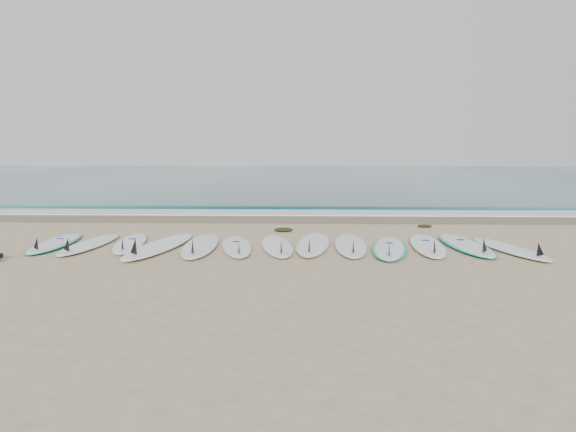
{
  "coord_description": "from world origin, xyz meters",
  "views": [
    {
      "loc": [
        0.55,
        -9.52,
        1.62
      ],
      "look_at": [
        0.17,
        1.34,
        0.4
      ],
      "focal_mm": 35.0,
      "sensor_mm": 36.0,
      "label": 1
    }
  ],
  "objects": [
    {
      "name": "surfboard_8",
      "position": [
        1.29,
        0.02,
        0.06
      ],
      "size": [
        0.62,
        2.61,
        0.33
      ],
      "rotation": [
        0.0,
        0.0,
        -0.03
      ],
      "color": "white",
      "rests_on": "ground"
    },
    {
      "name": "ground",
      "position": [
        0.0,
        0.0,
        0.0
      ],
      "size": [
        120.0,
        120.0,
        0.0
      ],
      "primitive_type": "plane",
      "color": "tan"
    },
    {
      "name": "seaweed_far",
      "position": [
        3.12,
        2.78,
        0.03
      ],
      "size": [
        0.32,
        0.25,
        0.06
      ],
      "primitive_type": "ellipsoid",
      "color": "black",
      "rests_on": "ground"
    },
    {
      "name": "surfboard_0",
      "position": [
        -3.91,
        0.11,
        0.04
      ],
      "size": [
        0.79,
        2.41,
        0.3
      ],
      "rotation": [
        0.0,
        0.0,
        0.09
      ],
      "color": "white",
      "rests_on": "ground"
    },
    {
      "name": "surfboard_1",
      "position": [
        -3.25,
        -0.04,
        0.05
      ],
      "size": [
        0.56,
        2.41,
        0.31
      ],
      "rotation": [
        0.0,
        0.0,
        -0.02
      ],
      "color": "white",
      "rests_on": "ground"
    },
    {
      "name": "surfboard_4",
      "position": [
        -1.28,
        -0.13,
        0.06
      ],
      "size": [
        0.73,
        2.71,
        0.34
      ],
      "rotation": [
        0.0,
        0.0,
        0.06
      ],
      "color": "white",
      "rests_on": "ground"
    },
    {
      "name": "surfboard_6",
      "position": [
        0.03,
        -0.08,
        0.05
      ],
      "size": [
        0.81,
        2.46,
        0.31
      ],
      "rotation": [
        0.0,
        0.0,
        0.13
      ],
      "color": "white",
      "rests_on": "ground"
    },
    {
      "name": "surfboard_12",
      "position": [
        3.91,
        -0.25,
        0.05
      ],
      "size": [
        0.89,
        2.43,
        0.3
      ],
      "rotation": [
        0.0,
        0.0,
        0.17
      ],
      "color": "white",
      "rests_on": "ground"
    },
    {
      "name": "surfboard_10",
      "position": [
        2.6,
        0.04,
        0.06
      ],
      "size": [
        0.76,
        2.6,
        0.33
      ],
      "rotation": [
        0.0,
        0.0,
        -0.09
      ],
      "color": "white",
      "rests_on": "ground"
    },
    {
      "name": "wet_sand_band",
      "position": [
        0.0,
        4.1,
        0.01
      ],
      "size": [
        120.0,
        1.8,
        0.01
      ],
      "primitive_type": "cube",
      "color": "#70634A",
      "rests_on": "ground"
    },
    {
      "name": "surfboard_2",
      "position": [
        -2.57,
        0.1,
        0.05
      ],
      "size": [
        0.87,
        2.39,
        0.3
      ],
      "rotation": [
        0.0,
        0.0,
        0.17
      ],
      "color": "white",
      "rests_on": "ground"
    },
    {
      "name": "ocean",
      "position": [
        0.0,
        32.5,
        0.01
      ],
      "size": [
        120.0,
        55.0,
        0.03
      ],
      "primitive_type": "cube",
      "color": "#1C5458",
      "rests_on": "ground"
    },
    {
      "name": "surfboard_11",
      "position": [
        3.29,
        0.16,
        0.05
      ],
      "size": [
        0.71,
        2.62,
        0.33
      ],
      "rotation": [
        0.0,
        0.0,
        0.03
      ],
      "color": "white",
      "rests_on": "ground"
    },
    {
      "name": "surfboard_7",
      "position": [
        0.64,
        0.09,
        0.06
      ],
      "size": [
        0.74,
        2.68,
        0.34
      ],
      "rotation": [
        0.0,
        0.0,
        -0.07
      ],
      "color": "white",
      "rests_on": "ground"
    },
    {
      "name": "wave_crest",
      "position": [
        0.0,
        7.0,
        0.05
      ],
      "size": [
        120.0,
        1.0,
        0.1
      ],
      "primitive_type": "cube",
      "color": "#1C5458",
      "rests_on": "ground"
    },
    {
      "name": "surfboard_9",
      "position": [
        1.92,
        -0.21,
        0.05
      ],
      "size": [
        0.93,
        2.48,
        0.31
      ],
      "rotation": [
        0.0,
        0.0,
        -0.15
      ],
      "color": "white",
      "rests_on": "ground"
    },
    {
      "name": "seaweed_near",
      "position": [
        0.05,
        2.02,
        0.04
      ],
      "size": [
        0.4,
        0.31,
        0.08
      ],
      "primitive_type": "ellipsoid",
      "color": "black",
      "rests_on": "ground"
    },
    {
      "name": "surfboard_3",
      "position": [
        -1.97,
        -0.23,
        0.06
      ],
      "size": [
        0.92,
        2.91,
        0.37
      ],
      "rotation": [
        0.0,
        0.0,
        -0.12
      ],
      "color": "white",
      "rests_on": "ground"
    },
    {
      "name": "foam_band",
      "position": [
        0.0,
        5.5,
        0.02
      ],
      "size": [
        120.0,
        1.4,
        0.04
      ],
      "primitive_type": "cube",
      "color": "silver",
      "rests_on": "ground"
    },
    {
      "name": "surfboard_5",
      "position": [
        -0.65,
        -0.15,
        0.05
      ],
      "size": [
        0.87,
        2.37,
        0.3
      ],
      "rotation": [
        0.0,
        0.0,
        0.17
      ],
      "color": "white",
      "rests_on": "ground"
    }
  ]
}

